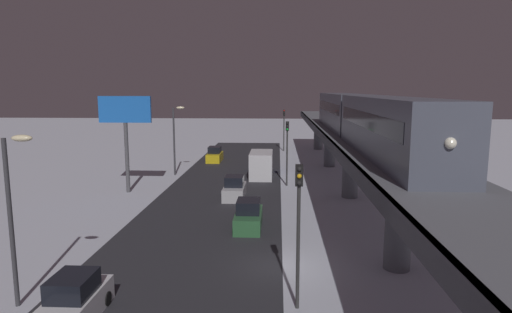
{
  "coord_description": "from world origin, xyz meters",
  "views": [
    {
      "loc": [
        -0.09,
        22.69,
        9.53
      ],
      "look_at": [
        2.11,
        -20.86,
        2.8
      ],
      "focal_mm": 30.78,
      "sensor_mm": 36.0,
      "label": 1
    }
  ],
  "objects": [
    {
      "name": "ground_plane",
      "position": [
        0.0,
        0.0,
        0.0
      ],
      "size": [
        240.0,
        240.0,
        0.0
      ],
      "primitive_type": "plane",
      "color": "silver"
    },
    {
      "name": "sedan_white",
      "position": [
        8.31,
        6.08,
        0.78
      ],
      "size": [
        1.91,
        4.22,
        1.97
      ],
      "color": "silver",
      "rests_on": "ground_plane"
    },
    {
      "name": "street_lamp_near",
      "position": [
        11.18,
        5.0,
        4.81
      ],
      "size": [
        1.35,
        0.44,
        7.65
      ],
      "color": "#38383D",
      "rests_on": "ground_plane"
    },
    {
      "name": "traffic_light_far",
      "position": [
        -0.99,
        -44.77,
        4.2
      ],
      "size": [
        0.32,
        0.44,
        6.4
      ],
      "color": "#2D2D2D",
      "rests_on": "ground_plane"
    },
    {
      "name": "commercial_billboard",
      "position": [
        13.83,
        -16.61,
        6.83
      ],
      "size": [
        4.8,
        0.36,
        8.9
      ],
      "color": "#4C4C51",
      "rests_on": "ground_plane"
    },
    {
      "name": "box_truck",
      "position": [
        1.71,
        -25.13,
        1.35
      ],
      "size": [
        2.4,
        7.4,
        2.8
      ],
      "color": "navy",
      "rests_on": "ground_plane"
    },
    {
      "name": "subway_train",
      "position": [
        -6.49,
        -12.15,
        7.45
      ],
      "size": [
        2.94,
        36.87,
        3.4
      ],
      "color": "#4C5160",
      "rests_on": "elevated_railway"
    },
    {
      "name": "sedan_silver",
      "position": [
        3.71,
        -14.9,
        0.8
      ],
      "size": [
        1.8,
        4.06,
        1.97
      ],
      "rotation": [
        0.0,
        0.0,
        3.14
      ],
      "color": "#B2B2B7",
      "rests_on": "ground_plane"
    },
    {
      "name": "traffic_light_mid",
      "position": [
        -0.99,
        -20.09,
        4.2
      ],
      "size": [
        0.32,
        0.44,
        6.4
      ],
      "color": "#2D2D2D",
      "rests_on": "ground_plane"
    },
    {
      "name": "elevated_railway",
      "position": [
        -6.4,
        0.0,
        4.91
      ],
      "size": [
        5.0,
        109.84,
        5.67
      ],
      "color": "slate",
      "rests_on": "ground_plane"
    },
    {
      "name": "sedan_yellow",
      "position": [
        8.31,
        -34.6,
        0.8
      ],
      "size": [
        1.8,
        4.18,
        1.97
      ],
      "color": "gold",
      "rests_on": "ground_plane"
    },
    {
      "name": "street_lamp_far",
      "position": [
        11.18,
        -25.0,
        4.81
      ],
      "size": [
        1.35,
        0.44,
        7.65
      ],
      "color": "#38383D",
      "rests_on": "ground_plane"
    },
    {
      "name": "sedan_green",
      "position": [
        1.91,
        -6.61,
        0.8
      ],
      "size": [
        1.8,
        4.21,
        1.97
      ],
      "rotation": [
        0.0,
        0.0,
        3.14
      ],
      "color": "#2D6038",
      "rests_on": "ground_plane"
    },
    {
      "name": "avenue_asphalt",
      "position": [
        5.11,
        0.0,
        0.0
      ],
      "size": [
        11.0,
        109.84,
        0.01
      ],
      "primitive_type": "cube",
      "color": "#28282D",
      "rests_on": "ground_plane"
    },
    {
      "name": "traffic_light_near",
      "position": [
        -0.99,
        4.59,
        4.2
      ],
      "size": [
        0.32,
        0.44,
        6.4
      ],
      "color": "#2D2D2D",
      "rests_on": "ground_plane"
    }
  ]
}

